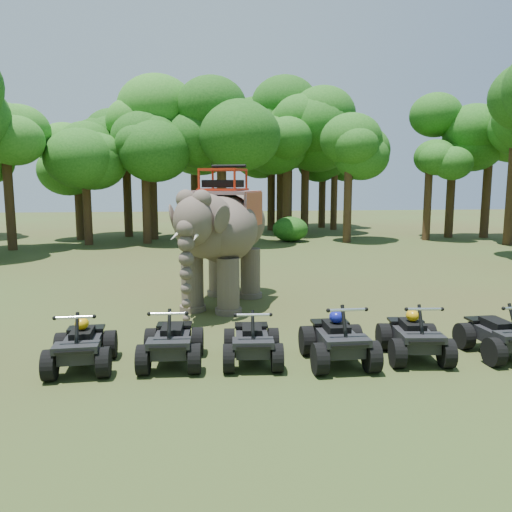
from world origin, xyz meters
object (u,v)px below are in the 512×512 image
object	(u,v)px
elephant	(223,236)
atv_1	(172,334)
atv_5	(500,328)
atv_4	(414,330)
atv_0	(81,338)
atv_2	(252,335)
atv_3	(338,332)

from	to	relation	value
elephant	atv_1	bearing A→B (deg)	-81.26
elephant	atv_1	xyz separation A→B (m)	(-1.35, -5.22, -1.53)
atv_1	atv_5	distance (m)	7.22
atv_4	atv_1	bearing A→B (deg)	-176.32
atv_0	atv_2	distance (m)	3.55
atv_3	atv_4	size ratio (longest dim) A/B	1.05
atv_1	atv_4	distance (m)	5.26
elephant	atv_5	world-z (taller)	elephant
atv_3	atv_5	bearing A→B (deg)	-0.05
atv_4	atv_5	distance (m)	1.96
atv_2	atv_5	bearing A→B (deg)	1.96
elephant	atv_2	size ratio (longest dim) A/B	3.10
elephant	atv_2	bearing A→B (deg)	-62.97
elephant	atv_0	bearing A→B (deg)	-98.03
atv_2	atv_3	xyz separation A→B (m)	(1.81, -0.22, 0.06)
atv_0	atv_4	xyz separation A→B (m)	(7.09, -0.20, 0.00)
atv_2	atv_4	xyz separation A→B (m)	(3.55, -0.13, 0.03)
atv_1	atv_5	size ratio (longest dim) A/B	1.01
atv_0	atv_5	bearing A→B (deg)	-4.66
atv_0	atv_1	distance (m)	1.84
atv_2	atv_3	world-z (taller)	atv_3
atv_1	atv_5	xyz separation A→B (m)	(7.21, -0.32, -0.01)
atv_3	atv_4	bearing A→B (deg)	2.85
elephant	atv_0	world-z (taller)	elephant
elephant	atv_0	xyz separation A→B (m)	(-3.19, -5.26, -1.54)
atv_3	atv_5	xyz separation A→B (m)	(3.69, 0.02, -0.04)
atv_0	atv_1	bearing A→B (deg)	-1.60
atv_5	atv_3	bearing A→B (deg)	177.77
elephant	atv_2	distance (m)	5.57
elephant	atv_3	bearing A→B (deg)	-45.45
atv_2	atv_4	size ratio (longest dim) A/B	0.96
atv_4	atv_3	bearing A→B (deg)	-170.50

